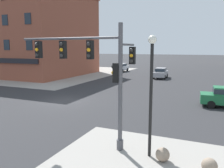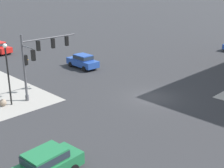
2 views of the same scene
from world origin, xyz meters
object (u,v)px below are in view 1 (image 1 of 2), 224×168
Objects in this scene: bollard_sphere_curb_a at (163,155)px; street_lamp_corner_near at (151,82)px; traffic_signal_main at (97,68)px; bollard_sphere_curb_b at (209,166)px; car_main_southbound_far at (161,73)px; car_main_southbound_near at (121,67)px.

street_lamp_corner_near is at bearing 158.84° from bollard_sphere_curb_a.
traffic_signal_main is at bearing 174.04° from street_lamp_corner_near.
bollard_sphere_curb_b is (1.87, -0.22, 0.00)m from bollard_sphere_curb_a.
car_main_southbound_far is at bearing 105.35° from bollard_sphere_curb_b.
car_main_southbound_near is at bearing 142.88° from car_main_southbound_far.
traffic_signal_main reaches higher than street_lamp_corner_near.
street_lamp_corner_near is at bearing 169.43° from bollard_sphere_curb_b.
street_lamp_corner_near is 1.21× the size of car_main_southbound_near.
traffic_signal_main is 1.33× the size of car_main_southbound_far.
bollard_sphere_curb_b is 0.11× the size of street_lamp_corner_near.
bollard_sphere_curb_a is at bearing -66.12° from car_main_southbound_near.
car_main_southbound_near is (-12.10, 34.47, -2.97)m from traffic_signal_main.
bollard_sphere_curb_b is at bearing -10.57° from street_lamp_corner_near.
bollard_sphere_curb_a is (3.40, -0.54, -3.59)m from traffic_signal_main.
traffic_signal_main reaches higher than car_main_southbound_far.
car_main_southbound_far is at bearing 95.03° from traffic_signal_main.
traffic_signal_main reaches higher than bollard_sphere_curb_b.
bollard_sphere_curb_a is 1.88m from bollard_sphere_curb_b.
car_main_southbound_far is at bearing -37.12° from car_main_southbound_near.
street_lamp_corner_near is at bearing -5.96° from traffic_signal_main.
traffic_signal_main is at bearing 171.02° from bollard_sphere_curb_a.
car_main_southbound_near reaches higher than bollard_sphere_curb_a.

